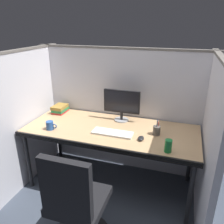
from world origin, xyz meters
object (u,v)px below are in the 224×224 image
(desk, at_px, (110,133))
(monitor_center, at_px, (122,103))
(office_chair, at_px, (77,214))
(pen_cup, at_px, (157,130))
(book_stack, at_px, (60,109))
(computer_mouse, at_px, (141,138))
(keyboard_main, at_px, (112,133))
(soda_can, at_px, (168,146))
(coffee_mug, at_px, (50,125))

(desk, xyz_separation_m, monitor_center, (0.05, 0.27, 0.27))
(office_chair, bearing_deg, pen_cup, 63.33)
(book_stack, bearing_deg, computer_mouse, -19.46)
(keyboard_main, bearing_deg, office_chair, -94.19)
(keyboard_main, xyz_separation_m, computer_mouse, (0.31, -0.03, 0.01))
(soda_can, bearing_deg, computer_mouse, 152.33)
(desk, relative_size, book_stack, 8.62)
(monitor_center, height_order, computer_mouse, monitor_center)
(computer_mouse, relative_size, book_stack, 0.44)
(desk, height_order, soda_can, soda_can)
(monitor_center, height_order, coffee_mug, monitor_center)
(office_chair, height_order, coffee_mug, office_chair)
(keyboard_main, distance_m, coffee_mug, 0.69)
(office_chair, bearing_deg, computer_mouse, 65.72)
(desk, height_order, coffee_mug, coffee_mug)
(monitor_center, xyz_separation_m, soda_can, (0.59, -0.55, -0.15))
(soda_can, distance_m, coffee_mug, 1.27)
(monitor_center, relative_size, book_stack, 1.95)
(monitor_center, distance_m, keyboard_main, 0.42)
(computer_mouse, height_order, soda_can, soda_can)
(pen_cup, bearing_deg, office_chair, -119.11)
(pen_cup, distance_m, coffee_mug, 1.15)
(office_chair, distance_m, monitor_center, 1.28)
(soda_can, relative_size, pen_cup, 0.73)
(desk, bearing_deg, keyboard_main, -60.16)
(keyboard_main, height_order, coffee_mug, coffee_mug)
(monitor_center, bearing_deg, office_chair, -92.49)
(desk, xyz_separation_m, pen_cup, (0.50, 0.03, 0.10))
(coffee_mug, bearing_deg, soda_can, -3.18)
(monitor_center, xyz_separation_m, keyboard_main, (0.01, -0.37, -0.20))
(coffee_mug, bearing_deg, book_stack, 108.00)
(desk, height_order, keyboard_main, keyboard_main)
(office_chair, xyz_separation_m, soda_can, (0.64, 0.59, 0.44))
(coffee_mug, bearing_deg, computer_mouse, 4.28)
(keyboard_main, distance_m, computer_mouse, 0.31)
(desk, xyz_separation_m, computer_mouse, (0.37, -0.14, 0.07))
(desk, distance_m, keyboard_main, 0.13)
(pen_cup, xyz_separation_m, book_stack, (-1.28, 0.24, 0.00))
(computer_mouse, relative_size, soda_can, 0.79)
(desk, height_order, office_chair, office_chair)
(desk, xyz_separation_m, soda_can, (0.65, -0.28, 0.11))
(keyboard_main, bearing_deg, book_stack, 156.09)
(office_chair, relative_size, keyboard_main, 2.27)
(desk, relative_size, computer_mouse, 19.79)
(soda_can, bearing_deg, pen_cup, 115.16)
(desk, distance_m, book_stack, 0.83)
(keyboard_main, height_order, soda_can, soda_can)
(soda_can, height_order, pen_cup, pen_cup)
(desk, relative_size, soda_can, 15.57)
(office_chair, xyz_separation_m, computer_mouse, (0.37, 0.73, 0.39))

